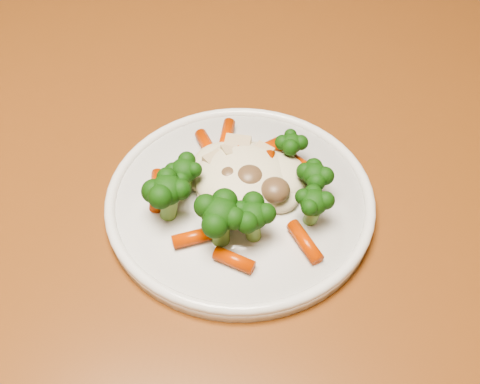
# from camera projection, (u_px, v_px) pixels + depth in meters

# --- Properties ---
(dining_table) EXTENTS (1.39, 1.10, 0.75)m
(dining_table) POSITION_uv_depth(u_px,v_px,m) (178.00, 212.00, 0.68)
(dining_table) COLOR brown
(dining_table) RESTS_ON ground
(plate) EXTENTS (0.24, 0.24, 0.01)m
(plate) POSITION_uv_depth(u_px,v_px,m) (240.00, 202.00, 0.55)
(plate) COLOR white
(plate) RESTS_ON dining_table
(meal) EXTENTS (0.17, 0.18, 0.04)m
(meal) POSITION_uv_depth(u_px,v_px,m) (240.00, 186.00, 0.53)
(meal) COLOR beige
(meal) RESTS_ON plate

